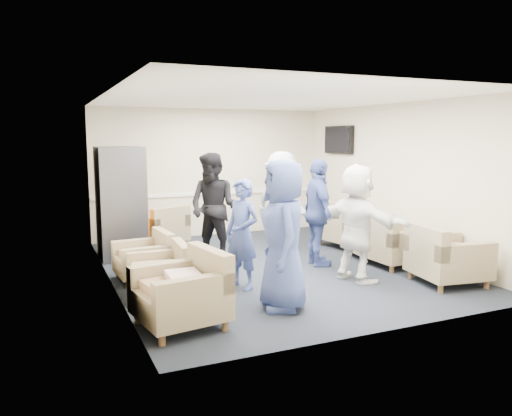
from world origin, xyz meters
name	(u,v)px	position (x,y,z in m)	size (l,w,h in m)	color
floor	(270,267)	(0.00, 0.00, 0.00)	(6.00, 6.00, 0.00)	black
ceiling	(270,98)	(0.00, 0.00, 2.70)	(6.00, 6.00, 0.00)	white
back_wall	(211,173)	(0.00, 3.00, 1.35)	(5.00, 0.02, 2.70)	beige
front_wall	(391,209)	(0.00, -3.00, 1.35)	(5.00, 0.02, 2.70)	beige
left_wall	(109,191)	(-2.50, 0.00, 1.35)	(0.02, 6.00, 2.70)	beige
right_wall	(396,179)	(2.50, 0.00, 1.35)	(0.02, 6.00, 2.70)	beige
chair_rail	(211,194)	(0.00, 2.98, 0.90)	(4.98, 0.04, 0.06)	white
tv	(339,140)	(2.44, 1.80, 2.05)	(0.10, 1.00, 0.58)	black
armchair_left_near	(185,295)	(-1.97, -1.97, 0.36)	(1.03, 1.03, 0.72)	#8A7859
armchair_left_mid	(162,274)	(-1.95, -0.80, 0.30)	(0.79, 0.79, 0.60)	#8A7859
armchair_left_far	(147,259)	(-1.99, 0.07, 0.30)	(0.81, 0.81, 0.61)	#8A7859
armchair_right_near	(444,259)	(1.89, -1.88, 0.36)	(1.03, 1.03, 0.73)	#8A7859
armchair_right_midnear	(392,245)	(1.87, -0.74, 0.34)	(0.89, 0.89, 0.69)	#8A7859
armchair_right_midfar	(367,240)	(1.89, -0.05, 0.30)	(0.87, 0.87, 0.60)	#8A7859
armchair_right_far	(346,227)	(2.02, 0.83, 0.38)	(1.08, 1.08, 0.76)	#8A7859
armchair_corner	(162,229)	(-1.27, 2.21, 0.34)	(1.12, 1.12, 0.68)	#8A7859
vending_machine	(121,202)	(-2.09, 1.68, 0.97)	(0.79, 0.92, 1.94)	#53545C
backpack	(203,265)	(-1.29, -0.50, 0.28)	(0.33, 0.25, 0.53)	black
pillow	(184,279)	(-1.98, -1.98, 0.54)	(0.46, 0.35, 0.13)	silver
person_front_left	(283,235)	(-0.70, -1.88, 0.92)	(0.90, 0.58, 1.84)	#3B4C8F
person_mid_left	(242,234)	(-0.85, -0.90, 0.77)	(0.56, 0.37, 1.54)	#3B4C8F
person_back_left	(213,207)	(-0.70, 0.76, 0.92)	(0.90, 0.70, 1.85)	black
person_back_right	(282,200)	(0.81, 1.21, 0.92)	(1.19, 0.68, 1.84)	white
person_mid_right	(318,213)	(0.77, -0.22, 0.88)	(1.03, 0.43, 1.76)	#3B4C8F
person_front_right	(357,223)	(0.83, -1.23, 0.86)	(1.60, 0.51, 1.72)	white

